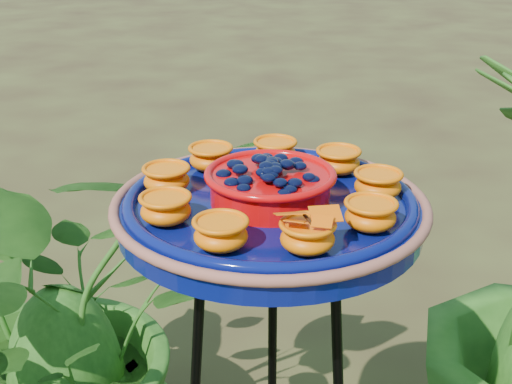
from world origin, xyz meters
TOP-DOWN VIEW (x-y plane):
  - feeder_dish at (-0.14, 0.09)m, footprint 0.50×0.50m
  - shrub_back_left at (-0.64, 0.50)m, footprint 1.14×1.12m

SIDE VIEW (x-z plane):
  - shrub_back_left at x=-0.64m, z-range 0.00..0.96m
  - feeder_dish at x=-0.14m, z-range 0.92..1.03m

